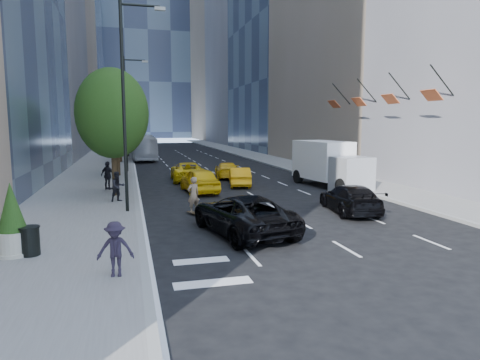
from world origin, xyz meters
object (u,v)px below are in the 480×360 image
object	(u,v)px
black_sedan_mercedes	(350,199)
box_truck	(330,164)
black_sedan_lincoln	(243,214)
city_bus	(142,147)
trash_can	(30,242)
planter_shrub	(12,221)
skateboarder	(193,197)

from	to	relation	value
black_sedan_mercedes	box_truck	xyz separation A→B (m)	(2.96, 8.24, 0.90)
black_sedan_lincoln	city_bus	xyz separation A→B (m)	(-2.80, 36.74, 0.72)
trash_can	planter_shrub	size ratio (longest dim) A/B	0.38
skateboarder	trash_can	bearing A→B (deg)	18.48
planter_shrub	black_sedan_mercedes	bearing A→B (deg)	15.20
skateboarder	planter_shrub	xyz separation A→B (m)	(-6.67, -5.31, 0.42)
skateboarder	planter_shrub	world-z (taller)	planter_shrub
black_sedan_mercedes	planter_shrub	world-z (taller)	planter_shrub
city_bus	box_truck	distance (m)	28.55
city_bus	box_truck	world-z (taller)	box_truck
city_bus	trash_can	world-z (taller)	city_bus
black_sedan_mercedes	box_truck	bearing A→B (deg)	-100.89
skateboarder	trash_can	distance (m)	8.24
black_sedan_mercedes	box_truck	distance (m)	8.80
city_bus	trash_can	xyz separation A→B (m)	(-4.75, -38.21, -0.90)
city_bus	planter_shrub	world-z (taller)	city_bus
skateboarder	box_truck	xyz separation A→B (m)	(10.55, 6.81, 0.73)
black_sedan_lincoln	black_sedan_mercedes	xyz separation A→B (m)	(6.20, 2.57, -0.08)
skateboarder	box_truck	size ratio (longest dim) A/B	0.25
skateboarder	city_bus	size ratio (longest dim) A/B	0.16
black_sedan_lincoln	trash_can	xyz separation A→B (m)	(-7.55, -1.47, -0.18)
black_sedan_mercedes	box_truck	world-z (taller)	box_truck
city_bus	trash_can	size ratio (longest dim) A/B	11.89
skateboarder	black_sedan_mercedes	xyz separation A→B (m)	(7.60, -1.43, -0.16)
box_truck	trash_can	distance (m)	20.76
black_sedan_lincoln	box_truck	world-z (taller)	box_truck
planter_shrub	trash_can	bearing A→B (deg)	-17.70
black_sedan_lincoln	box_truck	size ratio (longest dim) A/B	0.83
black_sedan_mercedes	planter_shrub	size ratio (longest dim) A/B	2.03
skateboarder	black_sedan_lincoln	xyz separation A→B (m)	(1.40, -4.00, -0.08)
city_bus	black_sedan_lincoln	bearing A→B (deg)	-89.20
black_sedan_lincoln	city_bus	distance (m)	36.85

